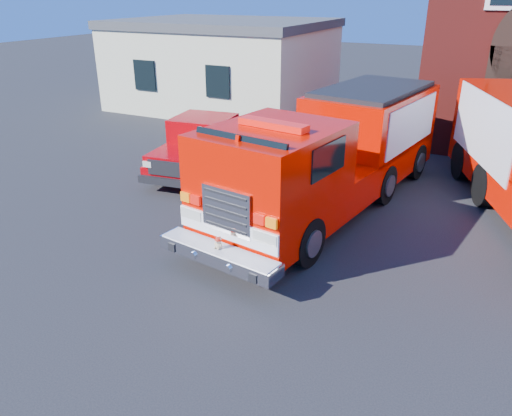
% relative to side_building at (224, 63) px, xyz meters
% --- Properties ---
extents(ground, '(100.00, 100.00, 0.00)m').
position_rel_side_building_xyz_m(ground, '(9.00, -13.00, -2.20)').
color(ground, black).
rests_on(ground, ground).
extents(side_building, '(10.20, 8.20, 4.35)m').
position_rel_side_building_xyz_m(side_building, '(0.00, 0.00, 0.00)').
color(side_building, beige).
rests_on(side_building, ground).
extents(fire_engine, '(4.29, 10.27, 3.07)m').
position_rel_side_building_xyz_m(fire_engine, '(9.49, -10.40, -0.61)').
color(fire_engine, black).
rests_on(fire_engine, ground).
extents(pickup_truck, '(2.75, 5.90, 1.86)m').
position_rel_side_building_xyz_m(pickup_truck, '(4.60, -9.14, -1.32)').
color(pickup_truck, black).
rests_on(pickup_truck, ground).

